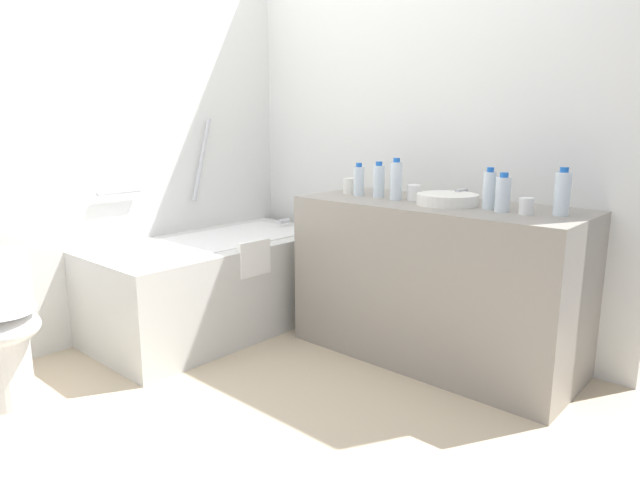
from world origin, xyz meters
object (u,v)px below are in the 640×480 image
Objects in this scene: water_bottle_2 at (489,190)px; drinking_glass_1 at (526,206)px; water_bottle_3 at (562,193)px; water_bottle_5 at (379,181)px; drinking_glass_2 at (414,193)px; sink_basin at (447,199)px; water_bottle_0 at (359,181)px; water_bottle_1 at (503,194)px; water_bottle_4 at (396,181)px; sink_faucet at (465,195)px; drinking_glass_0 at (349,186)px; bathtub at (217,281)px.

drinking_glass_1 is at bearing -100.69° from water_bottle_2.
water_bottle_5 is (-0.04, 0.98, -0.01)m from water_bottle_3.
water_bottle_5 is at bearing 96.66° from drinking_glass_2.
sink_basin is at bearing 91.25° from water_bottle_2.
water_bottle_5 is at bearing 92.46° from water_bottle_3.
water_bottle_5 is at bearing 90.79° from water_bottle_2.
water_bottle_3 is at bearing -87.08° from water_bottle_0.
water_bottle_1 is 0.73m from water_bottle_5.
sink_basin is at bearing -95.63° from drinking_glass_2.
drinking_glass_1 is (-0.04, -0.20, -0.05)m from water_bottle_2.
water_bottle_0 is 0.98m from drinking_glass_1.
sink_basin is at bearing 93.94° from water_bottle_3.
water_bottle_3 is at bearing -86.06° from sink_basin.
water_bottle_0 reaches higher than sink_basin.
water_bottle_2 is 0.21m from drinking_glass_1.
sink_faucet is at bearing -53.50° from water_bottle_4.
drinking_glass_0 reaches higher than sink_faucet.
drinking_glass_0 is at bearing 81.61° from water_bottle_4.
water_bottle_5 is 0.85m from drinking_glass_1.
water_bottle_4 is (-0.00, 0.60, 0.02)m from water_bottle_1.
bathtub is 1.70m from water_bottle_2.
water_bottle_3 reaches higher than sink_basin.
water_bottle_3 is 2.84× the size of drinking_glass_1.
water_bottle_1 reaches higher than sink_faucet.
sink_faucet is 0.47m from drinking_glass_1.
water_bottle_4 is (-0.03, 0.29, 0.08)m from sink_basin.
drinking_glass_0 is at bearing 103.83° from sink_faucet.
sink_basin is 0.30m from water_bottle_4.
bathtub is 8.16× the size of water_bottle_1.
water_bottle_4 reaches higher than sink_faucet.
water_bottle_3 reaches higher than drinking_glass_2.
water_bottle_4 is at bearing 124.14° from drinking_glass_2.
water_bottle_3 reaches higher than water_bottle_1.
water_bottle_0 is (-0.02, 0.56, 0.06)m from sink_basin.
water_bottle_0 is at bearing 109.94° from sink_faucet.
drinking_glass_2 is at bearing -55.86° from water_bottle_4.
sink_basin is 0.18m from sink_faucet.
bathtub reaches higher than drinking_glass_0.
water_bottle_2 is 0.89× the size of water_bottle_4.
water_bottle_3 reaches higher than drinking_glass_0.
sink_basin is (0.50, -1.28, 0.57)m from bathtub.
water_bottle_4 is (-0.22, 0.29, 0.07)m from sink_faucet.
water_bottle_5 is at bearing -59.90° from bathtub.
water_bottle_3 is 0.16m from drinking_glass_1.
water_bottle_5 reaches higher than sink_faucet.
sink_faucet is 0.27m from drinking_glass_2.
water_bottle_4 is at bearing 96.49° from sink_basin.
sink_faucet is at bearing 50.77° from water_bottle_2.
water_bottle_4 reaches higher than sink_basin.
bathtub is 9.83× the size of sink_faucet.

